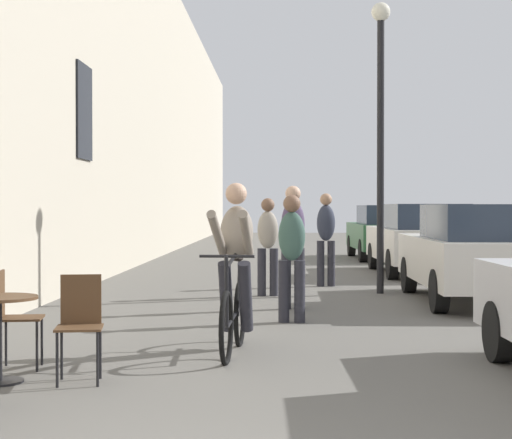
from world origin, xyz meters
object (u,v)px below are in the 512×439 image
at_px(pedestrian_near, 292,251).
at_px(parked_car_second, 476,252).
at_px(pedestrian_far, 268,241).
at_px(pedestrian_furthest, 326,234).
at_px(parked_car_fourth, 386,231).
at_px(parked_car_third, 420,238).
at_px(cyclist_on_bicycle, 235,272).
at_px(pedestrian_mid, 293,239).
at_px(cafe_chair_mid_toward_street, 12,312).
at_px(cafe_chair_mid_toward_wall, 80,320).
at_px(street_lamp, 381,109).

bearing_deg(pedestrian_near, parked_car_second, 38.54).
relative_size(pedestrian_far, parked_car_second, 0.38).
xyz_separation_m(pedestrian_furthest, parked_car_fourth, (2.10, 8.01, -0.18)).
bearing_deg(parked_car_third, cyclist_on_bicycle, -109.59).
xyz_separation_m(pedestrian_far, parked_car_second, (3.19, -0.91, -0.13)).
bearing_deg(pedestrian_furthest, cyclist_on_bicycle, -100.44).
height_order(parked_car_second, parked_car_third, parked_car_third).
xyz_separation_m(pedestrian_mid, parked_car_second, (2.80, 0.84, -0.22)).
relative_size(cafe_chair_mid_toward_street, pedestrian_far, 0.55).
bearing_deg(pedestrian_furthest, parked_car_fourth, 75.31).
bearing_deg(pedestrian_near, cyclist_on_bicycle, -105.61).
xyz_separation_m(cafe_chair_mid_toward_wall, parked_car_third, (4.70, 11.25, 0.27)).
relative_size(street_lamp, parked_car_second, 1.16).
relative_size(pedestrian_far, pedestrian_furthest, 0.94).
distance_m(cafe_chair_mid_toward_street, parked_car_fourth, 16.87).
xyz_separation_m(parked_car_second, parked_car_third, (0.04, 5.36, 0.01)).
height_order(cafe_chair_mid_toward_wall, parked_car_fourth, parked_car_fourth).
height_order(cafe_chair_mid_toward_wall, pedestrian_near, pedestrian_near).
xyz_separation_m(cafe_chair_mid_toward_street, parked_car_third, (5.44, 10.74, 0.27)).
xyz_separation_m(cyclist_on_bicycle, pedestrian_mid, (0.64, 3.57, 0.19)).
relative_size(parked_car_second, parked_car_fourth, 0.99).
relative_size(cafe_chair_mid_toward_street, pedestrian_near, 0.55).
height_order(cafe_chair_mid_toward_street, parked_car_fourth, parked_car_fourth).
relative_size(pedestrian_furthest, street_lamp, 0.35).
bearing_deg(pedestrian_mid, cafe_chair_mid_toward_street, -119.76).
distance_m(pedestrian_near, pedestrian_mid, 1.42).
bearing_deg(street_lamp, pedestrian_mid, -124.36).
relative_size(cafe_chair_mid_toward_wall, parked_car_third, 0.21).
xyz_separation_m(pedestrian_far, street_lamp, (1.89, 0.45, 2.20)).
bearing_deg(pedestrian_far, pedestrian_mid, -77.55).
distance_m(pedestrian_near, parked_car_third, 8.14).
distance_m(pedestrian_mid, pedestrian_far, 1.80).
height_order(pedestrian_far, parked_car_fourth, pedestrian_far).
bearing_deg(pedestrian_near, street_lamp, 66.92).
distance_m(cafe_chair_mid_toward_street, pedestrian_far, 6.68).
height_order(street_lamp, parked_car_fourth, street_lamp).
distance_m(cafe_chair_mid_toward_wall, cyclist_on_bicycle, 1.94).
height_order(pedestrian_mid, pedestrian_far, pedestrian_mid).
bearing_deg(parked_car_fourth, pedestrian_mid, -103.52).
distance_m(cafe_chair_mid_toward_street, pedestrian_near, 4.06).
xyz_separation_m(cafe_chair_mid_toward_wall, pedestrian_near, (1.82, 3.63, 0.39)).
distance_m(cyclist_on_bicycle, street_lamp, 6.57).
height_order(cafe_chair_mid_toward_street, cyclist_on_bicycle, cyclist_on_bicycle).
relative_size(pedestrian_near, pedestrian_far, 1.01).
relative_size(parked_car_second, parked_car_third, 0.98).
bearing_deg(cafe_chair_mid_toward_street, pedestrian_furthest, 67.85).
bearing_deg(cafe_chair_mid_toward_wall, cyclist_on_bicycle, 50.37).
distance_m(cafe_chair_mid_toward_wall, parked_car_fourth, 17.14).
relative_size(pedestrian_far, street_lamp, 0.33).
bearing_deg(pedestrian_mid, cafe_chair_mid_toward_wall, -110.24).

